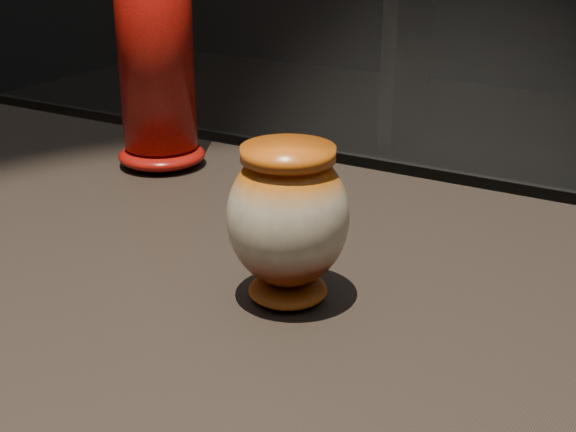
% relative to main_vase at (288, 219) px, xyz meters
% --- Properties ---
extents(main_vase, '(0.13, 0.13, 0.15)m').
position_rel_main_vase_xyz_m(main_vase, '(0.00, 0.00, 0.00)').
color(main_vase, '#661F09').
rests_on(main_vase, display_plinth).
extents(tall_vase, '(0.13, 0.13, 0.39)m').
position_rel_main_vase_xyz_m(tall_vase, '(-0.36, 0.26, 0.11)').
color(tall_vase, red).
rests_on(tall_vase, display_plinth).
extents(back_shelf, '(2.00, 0.60, 0.90)m').
position_rel_main_vase_xyz_m(back_shelf, '(-0.41, 3.42, -0.35)').
color(back_shelf, black).
rests_on(back_shelf, ground).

